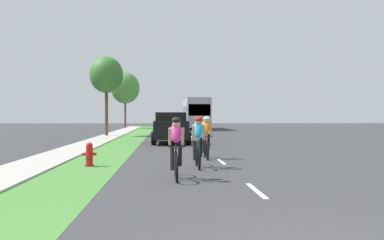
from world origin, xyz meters
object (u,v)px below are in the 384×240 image
object	(u,v)px
cyclist_distant	(206,137)
suv_black	(171,127)
street_tree_near	(106,75)
cyclist_lead	(176,147)
sedan_maroon	(167,121)
pickup_blue	(174,125)
bus_silver	(195,112)
street_tree_far	(125,88)
fire_hydrant_red	(89,155)
cyclist_trailing	(198,142)

from	to	relation	value
cyclist_distant	suv_black	size ratio (longest dim) A/B	0.37
street_tree_near	cyclist_lead	bearing A→B (deg)	-77.56
cyclist_distant	sedan_maroon	bearing A→B (deg)	91.49
pickup_blue	street_tree_near	bearing A→B (deg)	-153.60
bus_silver	street_tree_far	size ratio (longest dim) A/B	1.65
cyclist_lead	bus_silver	distance (m)	37.63
fire_hydrant_red	street_tree_far	bearing A→B (deg)	93.89
cyclist_distant	street_tree_far	bearing A→B (deg)	100.13
cyclist_trailing	bus_silver	world-z (taller)	bus_silver
suv_black	sedan_maroon	xyz separation A→B (m)	(-0.10, 41.74, -0.18)
sedan_maroon	fire_hydrant_red	bearing A→B (deg)	-92.85
pickup_blue	street_tree_near	distance (m)	7.13
bus_silver	street_tree_far	xyz separation A→B (m)	(-8.52, 4.16, 3.07)
fire_hydrant_red	street_tree_near	size ratio (longest dim) A/B	0.12
cyclist_distant	street_tree_far	xyz separation A→B (m)	(-6.56, 36.73, 4.24)
cyclist_trailing	suv_black	distance (m)	11.37
bus_silver	street_tree_near	bearing A→B (deg)	-117.61
pickup_blue	sedan_maroon	size ratio (longest dim) A/B	1.19
cyclist_lead	bus_silver	size ratio (longest dim) A/B	0.15
fire_hydrant_red	cyclist_distant	size ratio (longest dim) A/B	0.44
cyclist_lead	pickup_blue	distance (m)	24.71
sedan_maroon	street_tree_far	world-z (taller)	street_tree_far
street_tree_far	cyclist_lead	bearing A→B (deg)	-82.71
cyclist_distant	pickup_blue	bearing A→B (deg)	92.23
pickup_blue	bus_silver	world-z (taller)	bus_silver
bus_silver	street_tree_near	distance (m)	17.62
sedan_maroon	pickup_blue	bearing A→B (deg)	-88.99
cyclist_lead	street_tree_far	bearing A→B (deg)	97.29
cyclist_lead	street_tree_near	world-z (taller)	street_tree_near
suv_black	street_tree_far	size ratio (longest dim) A/B	0.67
bus_silver	street_tree_near	xyz separation A→B (m)	(-8.06, -15.42, 2.76)
suv_black	sedan_maroon	world-z (taller)	suv_black
cyclist_lead	street_tree_near	xyz separation A→B (m)	(-4.87, 22.06, 3.93)
cyclist_distant	bus_silver	bearing A→B (deg)	86.57
cyclist_distant	fire_hydrant_red	bearing A→B (deg)	-152.38
cyclist_trailing	cyclist_distant	bearing A→B (deg)	78.90
pickup_blue	sedan_maroon	xyz separation A→B (m)	(-0.54, 30.66, -0.06)
bus_silver	cyclist_lead	bearing A→B (deg)	-94.87
cyclist_trailing	street_tree_near	xyz separation A→B (m)	(-5.59, 19.78, 3.93)
fire_hydrant_red	cyclist_distant	world-z (taller)	cyclist_distant
pickup_blue	suv_black	bearing A→B (deg)	-92.28
cyclist_lead	suv_black	world-z (taller)	suv_black
cyclist_trailing	sedan_maroon	bearing A→B (deg)	90.86
fire_hydrant_red	street_tree_near	world-z (taller)	street_tree_near
sedan_maroon	street_tree_near	distance (m)	33.88
fire_hydrant_red	pickup_blue	xyz separation A→B (m)	(3.15, 21.85, 0.46)
cyclist_distant	sedan_maroon	xyz separation A→B (m)	(-1.31, 50.46, -0.04)
cyclist_lead	pickup_blue	bearing A→B (deg)	88.91
suv_black	pickup_blue	distance (m)	11.09
fire_hydrant_red	cyclist_lead	size ratio (longest dim) A/B	0.44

